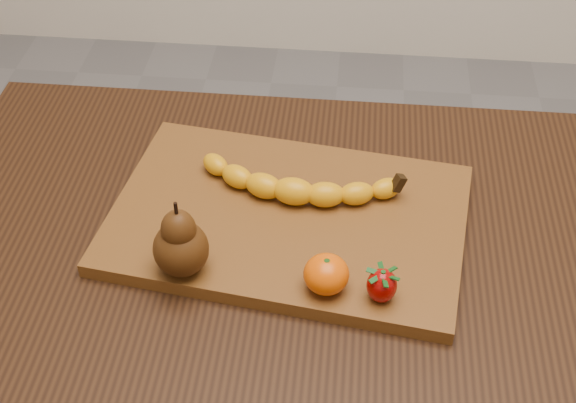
# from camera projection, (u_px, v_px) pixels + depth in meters

# --- Properties ---
(table) EXTENTS (1.00, 0.70, 0.76)m
(table) POSITION_uv_depth(u_px,v_px,m) (297.00, 310.00, 1.06)
(table) COLOR black
(table) RESTS_ON ground
(cutting_board) EXTENTS (0.49, 0.36, 0.02)m
(cutting_board) POSITION_uv_depth(u_px,v_px,m) (288.00, 219.00, 1.04)
(cutting_board) COLOR brown
(cutting_board) RESTS_ON table
(banana) EXTENTS (0.24, 0.09, 0.04)m
(banana) POSITION_uv_depth(u_px,v_px,m) (294.00, 191.00, 1.04)
(banana) COLOR #EEA40B
(banana) RESTS_ON cutting_board
(pear) EXTENTS (0.09, 0.09, 0.10)m
(pear) POSITION_uv_depth(u_px,v_px,m) (180.00, 237.00, 0.92)
(pear) COLOR #45240B
(pear) RESTS_ON cutting_board
(mandarin) EXTENTS (0.05, 0.05, 0.05)m
(mandarin) POSITION_uv_depth(u_px,v_px,m) (326.00, 274.00, 0.92)
(mandarin) COLOR #EC5502
(mandarin) RESTS_ON cutting_board
(strawberry) EXTENTS (0.04, 0.04, 0.04)m
(strawberry) POSITION_uv_depth(u_px,v_px,m) (382.00, 284.00, 0.91)
(strawberry) COLOR #990504
(strawberry) RESTS_ON cutting_board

